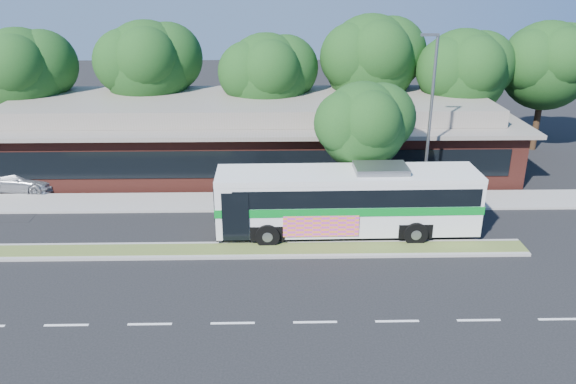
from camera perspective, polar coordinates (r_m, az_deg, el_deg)
name	(u,v)px	position (r m, az deg, el deg)	size (l,w,h in m)	color
ground	(241,258)	(25.26, -4.83, -6.67)	(120.00, 120.00, 0.00)	black
median_strip	(241,250)	(25.75, -4.76, -5.89)	(26.00, 1.10, 0.15)	#475925
sidewalk	(247,202)	(31.02, -4.15, -0.98)	(44.00, 2.60, 0.12)	gray
plaza_building	(251,133)	(36.58, -3.76, 5.98)	(33.20, 11.20, 4.45)	#56221B
lamp_post	(430,117)	(30.13, 14.19, 7.44)	(0.93, 0.18, 9.07)	slate
tree_bg_a	(28,70)	(41.18, -24.89, 11.16)	(6.47, 5.80, 8.63)	black
tree_bg_b	(154,63)	(39.65, -13.47, 12.61)	(6.69, 6.00, 9.00)	black
tree_bg_c	(273,74)	(37.88, -1.58, 11.93)	(6.24, 5.60, 8.26)	black
tree_bg_d	(377,58)	(39.35, 9.01, 13.26)	(6.91, 6.20, 9.37)	black
tree_bg_e	(468,71)	(39.96, 17.84, 11.66)	(6.47, 5.80, 8.50)	black
tree_bg_f	(552,63)	(43.11, 25.21, 11.75)	(6.69, 6.00, 8.92)	black
transit_bus	(348,197)	(26.77, 6.13, -0.47)	(12.42, 3.04, 3.47)	silver
sedan	(17,180)	(36.07, -25.82, 1.15)	(1.86, 4.58, 1.33)	#B3B4BA
sidewalk_tree	(369,123)	(28.98, 8.18, 6.92)	(4.99, 4.48, 6.84)	black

